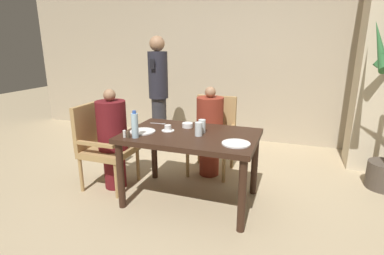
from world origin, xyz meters
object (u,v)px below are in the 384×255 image
object	(u,v)px
standing_host	(158,90)
diner_in_left_chair	(113,138)
chair_left_side	(102,142)
plate_main_right	(143,131)
chair_far_side	(213,132)
glass_tall_near	(199,129)
plate_main_left	(236,144)
diner_in_far_chair	(210,131)
teacup_with_saucer	(168,129)
bowl_small	(188,125)
water_bottle	(135,125)
glass_tall_mid	(202,126)

from	to	relation	value
standing_host	diner_in_left_chair	bearing A→B (deg)	-86.26
chair_left_side	plate_main_right	bearing A→B (deg)	-10.75
chair_far_side	glass_tall_near	size ratio (longest dim) A/B	7.08
diner_in_left_chair	plate_main_left	xyz separation A→B (m)	(1.40, -0.17, 0.16)
diner_in_left_chair	plate_main_right	xyz separation A→B (m)	(0.44, -0.11, 0.16)
chair_far_side	plate_main_right	distance (m)	1.07
plate_main_left	plate_main_right	size ratio (longest dim) A/B	1.00
diner_in_far_chair	standing_host	bearing A→B (deg)	145.81
teacup_with_saucer	bowl_small	world-z (taller)	teacup_with_saucer
diner_in_left_chair	standing_host	bearing A→B (deg)	93.74
diner_in_left_chair	water_bottle	size ratio (longest dim) A/B	4.33
diner_in_far_chair	plate_main_right	xyz separation A→B (m)	(-0.47, -0.79, 0.17)
glass_tall_near	plate_main_right	bearing A→B (deg)	-173.22
teacup_with_saucer	glass_tall_near	bearing A→B (deg)	-8.56
water_bottle	glass_tall_near	world-z (taller)	water_bottle
chair_far_side	bowl_small	bearing A→B (deg)	-99.65
plate_main_left	standing_host	bearing A→B (deg)	134.24
diner_in_far_chair	plate_main_left	distance (m)	0.99
diner_in_far_chair	standing_host	xyz separation A→B (m)	(-1.00, 0.68, 0.34)
plate_main_left	bowl_small	distance (m)	0.70
chair_left_side	diner_in_far_chair	world-z (taller)	diner_in_far_chair
water_bottle	glass_tall_near	xyz separation A→B (m)	(0.54, 0.25, -0.05)
standing_host	glass_tall_near	size ratio (longest dim) A/B	12.64
diner_in_left_chair	chair_far_side	bearing A→B (deg)	42.14
plate_main_right	glass_tall_near	bearing A→B (deg)	6.78
chair_far_side	water_bottle	world-z (taller)	water_bottle
chair_far_side	glass_tall_near	distance (m)	0.91
chair_left_side	plate_main_left	xyz separation A→B (m)	(1.54, -0.17, 0.22)
teacup_with_saucer	glass_tall_near	xyz separation A→B (m)	(0.34, -0.05, 0.04)
diner_in_left_chair	water_bottle	distance (m)	0.61
water_bottle	glass_tall_near	distance (m)	0.60
standing_host	glass_tall_mid	xyz separation A→B (m)	(1.09, -1.29, -0.11)
chair_far_side	standing_host	world-z (taller)	standing_host
diner_in_far_chair	plate_main_right	world-z (taller)	diner_in_far_chair
chair_left_side	bowl_small	size ratio (longest dim) A/B	8.25
teacup_with_saucer	glass_tall_mid	size ratio (longest dim) A/B	0.96
plate_main_right	glass_tall_near	size ratio (longest dim) A/B	1.90
plate_main_right	water_bottle	distance (m)	0.22
plate_main_left	water_bottle	distance (m)	0.95
teacup_with_saucer	glass_tall_mid	distance (m)	0.35
teacup_with_saucer	water_bottle	distance (m)	0.38
water_bottle	bowl_small	bearing A→B (deg)	55.68
glass_tall_mid	diner_in_far_chair	bearing A→B (deg)	98.96
chair_left_side	diner_in_left_chair	world-z (taller)	diner_in_left_chair
chair_left_side	diner_in_left_chair	size ratio (longest dim) A/B	0.84
diner_in_left_chair	bowl_small	xyz separation A→B (m)	(0.80, 0.20, 0.17)
chair_left_side	glass_tall_mid	xyz separation A→B (m)	(1.15, 0.06, 0.28)
standing_host	glass_tall_mid	world-z (taller)	standing_host
diner_in_far_chair	water_bottle	xyz separation A→B (m)	(-0.45, -0.98, 0.28)
glass_tall_near	diner_in_left_chair	bearing A→B (deg)	177.56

